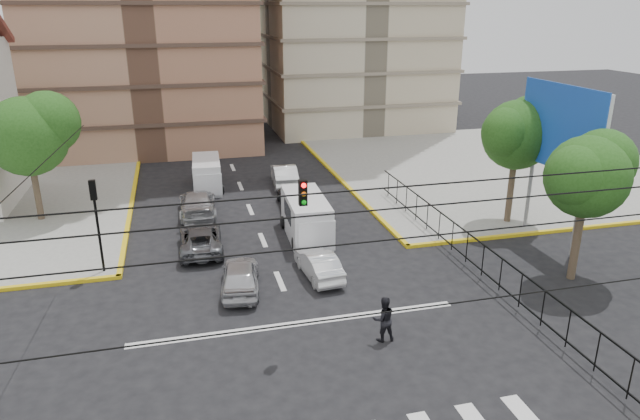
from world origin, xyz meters
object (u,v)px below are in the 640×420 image
object	(u,v)px
van_right_lane	(307,219)
van_left_lane	(207,175)
traffic_light_nw	(96,211)
car_silver_front_left	(240,276)
pedestrian_crosswalk	(383,319)
car_white_front_right	(319,264)

from	to	relation	value
van_right_lane	van_left_lane	distance (m)	11.20
traffic_light_nw	van_left_lane	world-z (taller)	traffic_light_nw
traffic_light_nw	car_silver_front_left	bearing A→B (deg)	-28.04
traffic_light_nw	van_right_lane	xyz separation A→B (m)	(10.15, 1.80, -2.01)
van_left_lane	pedestrian_crosswalk	bearing A→B (deg)	-73.41
van_right_lane	car_white_front_right	xyz separation A→B (m)	(-0.52, -4.55, -0.49)
van_right_lane	car_white_front_right	size ratio (longest dim) A/B	1.37
van_right_lane	pedestrian_crosswalk	size ratio (longest dim) A/B	2.90
van_left_lane	car_silver_front_left	distance (m)	15.22
car_white_front_right	van_right_lane	bearing A→B (deg)	-101.60
traffic_light_nw	pedestrian_crosswalk	world-z (taller)	traffic_light_nw
car_white_front_right	pedestrian_crosswalk	world-z (taller)	pedestrian_crosswalk
van_right_lane	car_white_front_right	distance (m)	4.61
van_right_lane	van_left_lane	bearing A→B (deg)	116.62
van_right_lane	car_white_front_right	world-z (taller)	van_right_lane
car_white_front_right	traffic_light_nw	bearing A→B (deg)	-21.06
pedestrian_crosswalk	van_right_lane	bearing A→B (deg)	-86.24
car_silver_front_left	pedestrian_crosswalk	size ratio (longest dim) A/B	2.30
van_left_lane	car_white_front_right	distance (m)	15.33
traffic_light_nw	car_white_front_right	bearing A→B (deg)	-15.96
car_white_front_right	pedestrian_crosswalk	distance (m)	5.84
car_silver_front_left	pedestrian_crosswalk	xyz separation A→B (m)	(4.66, -5.31, 0.19)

